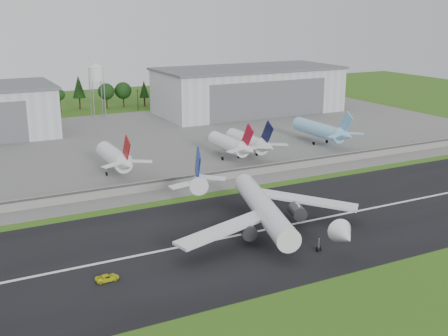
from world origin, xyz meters
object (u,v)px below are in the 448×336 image
parked_jet_red_a (117,158)px  parked_jet_navy (251,142)px  ground_vehicle (107,278)px  parked_jet_skyblue (323,130)px  parked_jet_red_b (232,145)px  main_airliner (265,213)px

parked_jet_red_a → parked_jet_navy: (53.51, -0.01, -0.05)m
ground_vehicle → parked_jet_skyblue: 142.22m
parked_jet_red_a → parked_jet_red_b: bearing=-0.0°
ground_vehicle → parked_jet_skyblue: size_ratio=0.14×
ground_vehicle → parked_jet_navy: (78.75, 75.79, 5.50)m
main_airliner → parked_jet_navy: (34.35, 67.00, 1.41)m
parked_jet_navy → parked_jet_skyblue: bearing=7.5°
parked_jet_red_b → parked_jet_skyblue: (46.36, 5.03, 0.18)m
parked_jet_navy → parked_jet_red_b: bearing=-179.8°
ground_vehicle → parked_jet_skyblue: (116.91, 80.80, 5.49)m
parked_jet_red_a → parked_jet_red_b: parked_jet_red_a is taller
ground_vehicle → parked_jet_red_b: size_ratio=0.16×
main_airliner → ground_vehicle: size_ratio=11.53×
parked_jet_red_b → parked_jet_navy: bearing=0.2°
parked_jet_red_b → ground_vehicle: bearing=-133.0°
main_airliner → parked_jet_skyblue: (72.51, 72.01, 1.40)m
main_airliner → ground_vehicle: 45.44m
main_airliner → ground_vehicle: main_airliner is taller
parked_jet_navy → ground_vehicle: bearing=-136.1°
ground_vehicle → parked_jet_red_b: (70.54, 75.76, 5.31)m
main_airliner → parked_jet_navy: main_airliner is taller
parked_jet_red_a → parked_jet_red_b: (45.31, -0.03, -0.24)m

